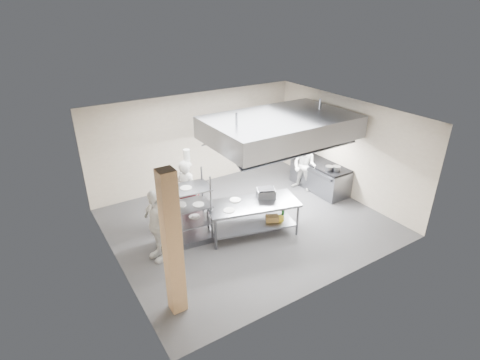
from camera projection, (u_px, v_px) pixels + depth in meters
floor at (248, 223)px, 10.27m from camera, size 7.00×7.00×0.00m
ceiling at (249, 116)px, 8.98m from camera, size 7.00×7.00×0.00m
wall_back at (196, 140)px, 11.91m from camera, size 7.00×0.00×7.00m
wall_left at (111, 209)px, 7.94m from camera, size 0.00×6.00×6.00m
wall_right at (345, 147)px, 11.31m from camera, size 0.00×6.00×6.00m
column at (172, 245)px, 6.78m from camera, size 0.30×0.30×3.00m
exhaust_hood at (280, 127)px, 10.17m from camera, size 4.00×2.50×0.60m
hood_strip_a at (253, 144)px, 9.87m from camera, size 1.60×0.12×0.04m
hood_strip_b at (305, 133)px, 10.74m from camera, size 1.60×0.12×0.04m
wall_shelf at (246, 132)px, 12.66m from camera, size 1.50×0.28×0.04m
island at (252, 218)px, 9.61m from camera, size 2.48×1.52×0.91m
island_worktop at (253, 204)px, 9.42m from camera, size 2.48×1.52×0.06m
island_undershelf at (252, 223)px, 9.67m from camera, size 2.28×1.38×0.04m
pass_rack at (185, 210)px, 9.10m from camera, size 1.30×0.86×1.83m
cooking_range at (320, 177)px, 11.96m from camera, size 0.80×2.00×0.84m
range_top at (321, 164)px, 11.76m from camera, size 0.78×1.96×0.06m
chef_head at (187, 192)px, 9.90m from camera, size 0.66×0.79×1.86m
chef_line at (304, 166)px, 11.73m from camera, size 0.86×0.96×1.63m
chef_plating at (157, 225)px, 8.50m from camera, size 0.60×1.10×1.79m
griddle at (266, 193)px, 9.64m from camera, size 0.57×0.52×0.23m
wicker_basket at (272, 218)px, 9.73m from camera, size 0.40×0.36×0.15m
stockpot at (329, 169)px, 11.16m from camera, size 0.23×0.23×0.16m
plate_stack at (186, 221)px, 9.24m from camera, size 0.28×0.28×0.05m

